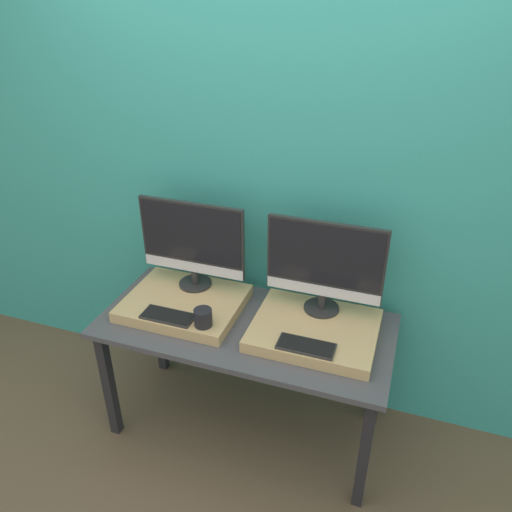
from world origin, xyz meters
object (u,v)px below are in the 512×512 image
at_px(monitor_left, 192,241).
at_px(monitor_right, 325,264).
at_px(keyboard_right, 306,346).
at_px(mug, 203,318).
at_px(keyboard_left, 168,316).

relative_size(monitor_left, monitor_right, 1.00).
bearing_deg(monitor_left, monitor_right, 0.00).
bearing_deg(keyboard_right, mug, 180.00).
height_order(keyboard_left, keyboard_right, same).
height_order(monitor_left, keyboard_right, monitor_left).
bearing_deg(keyboard_left, monitor_left, 90.00).
height_order(mug, keyboard_right, mug).
distance_m(keyboard_left, keyboard_right, 0.69).
distance_m(monitor_left, mug, 0.43).
relative_size(monitor_left, mug, 6.45).
xyz_separation_m(monitor_right, keyboard_right, (0.00, -0.31, -0.26)).
height_order(monitor_right, keyboard_right, monitor_right).
relative_size(monitor_left, keyboard_right, 2.17).
relative_size(keyboard_left, keyboard_right, 1.00).
height_order(mug, monitor_right, monitor_right).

